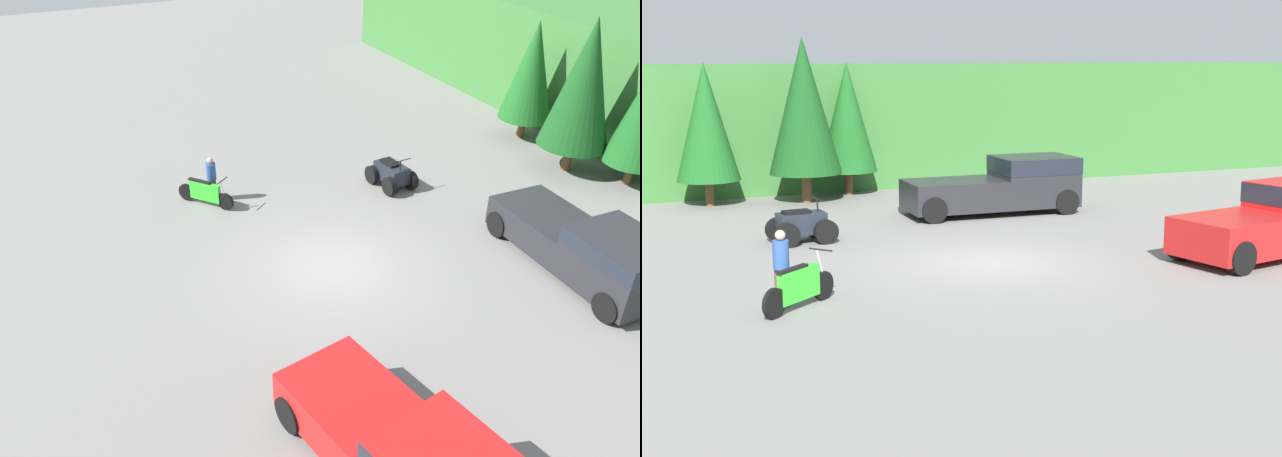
# 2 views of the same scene
# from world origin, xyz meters

# --- Properties ---
(ground_plane) EXTENTS (80.00, 80.00, 0.00)m
(ground_plane) POSITION_xyz_m (0.00, 0.00, 0.00)
(ground_plane) COLOR slate
(hillside_backdrop) EXTENTS (44.00, 6.00, 4.83)m
(hillside_backdrop) POSITION_xyz_m (0.00, 16.00, 2.42)
(hillside_backdrop) COLOR #387033
(hillside_backdrop) RESTS_ON ground_plane
(tree_left) EXTENTS (2.18, 2.18, 4.95)m
(tree_left) POSITION_xyz_m (-5.36, 11.72, 2.91)
(tree_left) COLOR brown
(tree_left) RESTS_ON ground_plane
(tree_mid_left) EXTENTS (2.56, 2.56, 5.82)m
(tree_mid_left) POSITION_xyz_m (-2.08, 11.15, 3.42)
(tree_mid_left) COLOR brown
(tree_mid_left) RESTS_ON ground_plane
(tree_mid_right) EXTENTS (2.17, 2.17, 4.94)m
(tree_mid_right) POSITION_xyz_m (-0.20, 12.32, 2.90)
(tree_mid_right) COLOR brown
(tree_mid_right) RESTS_ON ground_plane
(pickup_truck_red) EXTENTS (5.52, 3.07, 1.86)m
(pickup_truck_red) POSITION_xyz_m (7.36, -2.06, 0.98)
(pickup_truck_red) COLOR red
(pickup_truck_red) RESTS_ON ground_plane
(pickup_truck_second) EXTENTS (5.77, 2.37, 1.86)m
(pickup_truck_second) POSITION_xyz_m (3.53, 6.44, 0.98)
(pickup_truck_second) COLOR #232328
(pickup_truck_second) RESTS_ON ground_plane
(dirt_bike) EXTENTS (1.79, 1.49, 1.13)m
(dirt_bike) POSITION_xyz_m (-5.31, -2.30, 0.46)
(dirt_bike) COLOR black
(dirt_bike) RESTS_ON ground_plane
(quad_atv) EXTENTS (1.88, 1.32, 1.22)m
(quad_atv) POSITION_xyz_m (-3.80, 4.29, 0.48)
(quad_atv) COLOR black
(quad_atv) RESTS_ON ground_plane
(rider_person) EXTENTS (0.47, 0.47, 1.62)m
(rider_person) POSITION_xyz_m (-5.60, -1.95, 0.88)
(rider_person) COLOR brown
(rider_person) RESTS_ON ground_plane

